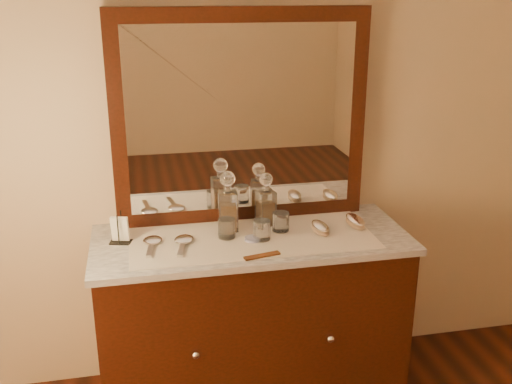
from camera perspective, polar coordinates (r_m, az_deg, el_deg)
dresser_cabinet at (r=2.91m, az=-0.41°, el=-12.30°), size 1.40×0.55×0.82m
knob_left at (r=2.61m, az=-5.83°, el=-15.38°), size 0.04×0.04×0.04m
knob_right at (r=2.72m, az=7.21°, el=-13.87°), size 0.04×0.04×0.04m
marble_top at (r=2.71m, az=-0.43°, el=-4.62°), size 1.44×0.59×0.03m
mirror_frame at (r=2.78m, az=-1.46°, el=7.17°), size 1.20×0.08×1.00m
mirror_glass at (r=2.75m, az=-1.33°, el=7.03°), size 1.06×0.01×0.86m
lace_runner at (r=2.69m, az=-0.35°, el=-4.45°), size 1.10×0.45×0.00m
pin_dish at (r=2.66m, az=-0.33°, el=-4.54°), size 0.10×0.10×0.01m
comb at (r=2.50m, az=0.59°, el=-6.16°), size 0.16×0.06×0.01m
napkin_rack at (r=2.69m, az=-12.98°, el=-3.66°), size 0.11×0.08×0.14m
decanter_left at (r=2.73m, az=-2.73°, el=-1.49°), size 0.09×0.09×0.29m
decanter_right at (r=2.79m, az=0.95°, el=-1.24°), size 0.10×0.10×0.26m
brush_near at (r=2.75m, az=6.22°, el=-3.45°), size 0.07×0.15×0.04m
brush_far at (r=2.85m, az=9.55°, el=-2.80°), size 0.08×0.16×0.04m
hand_mirror_outer at (r=2.66m, az=-9.99°, el=-4.78°), size 0.10×0.22×0.02m
hand_mirror_inner at (r=2.64m, az=-7.00°, el=-4.73°), size 0.11×0.23×0.02m
tumblers at (r=2.69m, az=0.06°, el=-3.35°), size 0.34×0.16×0.09m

